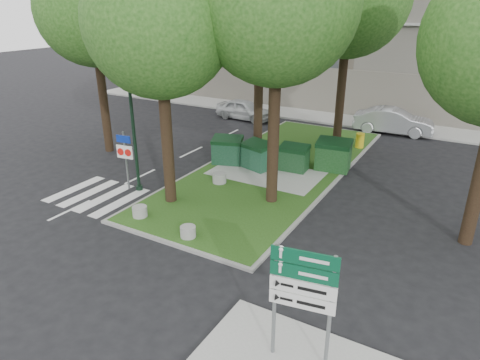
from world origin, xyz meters
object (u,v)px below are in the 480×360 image
Objects in this scene: tree_median_near_left at (161,7)px; directional_sign at (303,290)px; street_lamp at (132,113)px; dumpster_b at (257,155)px; traffic_sign_pole at (125,153)px; dumpster_d at (333,155)px; dumpster_c at (294,158)px; dumpster_a at (227,150)px; litter_bin at (360,140)px; car_silver at (393,121)px; bollard_right at (188,232)px; bollard_mid at (219,178)px; bollard_left at (140,211)px; car_white at (244,109)px; tree_median_mid at (262,14)px.

directional_sign is (7.56, -5.19, -5.33)m from tree_median_near_left.
street_lamp is 11.17m from directional_sign.
traffic_sign_pole is (-3.77, -4.70, 0.89)m from dumpster_b.
tree_median_near_left is 6.22m from traffic_sign_pole.
directional_sign is (3.15, -11.65, 1.16)m from dumpster_d.
dumpster_a is at bearing -170.72° from dumpster_c.
dumpster_d is 0.61× the size of directional_sign.
dumpster_d is 3.96m from litter_bin.
directional_sign is at bearing 179.91° from car_silver.
bollard_right is 16.91m from car_silver.
bollard_right is 0.21× the size of traffic_sign_pole.
bollard_mid is 0.13× the size of car_silver.
dumpster_c is 7.64m from street_lamp.
directional_sign is (7.77, -3.45, 1.68)m from bollard_left.
street_lamp is at bearing 140.95° from directional_sign.
street_lamp is at bearing -137.02° from dumpster_c.
directional_sign is at bearing -144.32° from car_white.
traffic_sign_pole is (-2.33, 1.87, 1.33)m from bollard_left.
litter_bin is 0.17× the size of car_silver.
directional_sign is (2.95, -15.59, 1.48)m from litter_bin.
dumpster_a is at bearing 91.42° from bollard_left.
car_silver is (5.51, 14.52, -6.55)m from tree_median_near_left.
bollard_left is at bearing -101.28° from bollard_mid.
dumpster_b is 9.67m from car_white.
tree_median_mid is at bearing 130.52° from dumpster_b.
bollard_right is at bearing -7.48° from bollard_left.
directional_sign is 19.85m from car_silver.
dumpster_d is at bearing 43.57° from street_lamp.
bollard_right is at bearing 162.78° from car_silver.
tree_median_mid is 7.17× the size of dumpster_c.
street_lamp is at bearing 151.59° from bollard_right.
tree_median_near_left is at bearing -159.61° from car_white.
litter_bin is 4.23m from car_silver.
tree_median_near_left reaches higher than car_white.
bollard_left is 17.24m from car_silver.
directional_sign is (7.06, -11.69, -4.99)m from tree_median_mid.
dumpster_b reaches higher than bollard_right.
bollard_left is 3.27m from traffic_sign_pole.
dumpster_c is (2.33, -1.01, -6.26)m from tree_median_mid.
dumpster_b reaches higher than bollard_mid.
tree_median_near_left is 4.48m from street_lamp.
tree_median_near_left is 3.74× the size of directional_sign.
dumpster_c is 1.77× the size of litter_bin.
bollard_right is at bearing -32.74° from traffic_sign_pole.
tree_median_near_left reaches higher than bollard_right.
bollard_mid is (0.62, 2.44, -6.98)m from tree_median_near_left.
tree_median_mid is 5.82× the size of dumpster_d.
tree_median_mid reaches higher than dumpster_a.
tree_median_mid is at bearing 67.42° from street_lamp.
dumpster_a is at bearing 110.90° from bollard_right.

